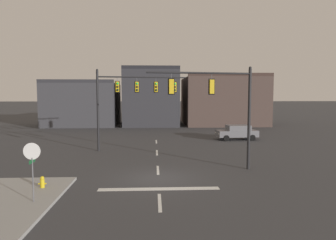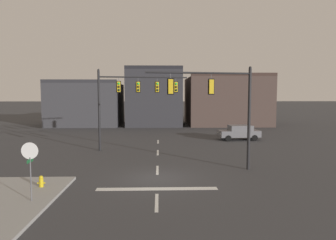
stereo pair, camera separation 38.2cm
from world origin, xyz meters
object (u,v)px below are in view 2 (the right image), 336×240
Objects in this scene: fire_hydrant at (41,183)px; signal_mast_far_side at (130,94)px; stop_sign at (30,157)px; car_lot_nearside at (239,132)px; signal_mast_near_side at (220,100)px.

signal_mast_far_side is at bearing 72.51° from fire_hydrant.
fire_hydrant is at bearing 99.78° from stop_sign.
fire_hydrant is (-14.95, -16.98, -0.53)m from car_lot_nearside.
fire_hydrant is (-0.36, 2.07, -1.82)m from stop_sign.
signal_mast_near_side is 9.15× the size of fire_hydrant.
signal_mast_far_side is (-6.51, 7.76, 0.41)m from signal_mast_near_side.
stop_sign is at bearing -103.52° from signal_mast_far_side.
signal_mast_far_side is 12.88m from fire_hydrant.
signal_mast_near_side reaches higher than stop_sign.
signal_mast_near_side reaches higher than fire_hydrant.
signal_mast_far_side is 1.74× the size of car_lot_nearside.
stop_sign reaches higher than fire_hydrant.
signal_mast_near_side is 0.87× the size of signal_mast_far_side.
signal_mast_far_side is at bearing 76.48° from stop_sign.
signal_mast_far_side reaches higher than car_lot_nearside.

